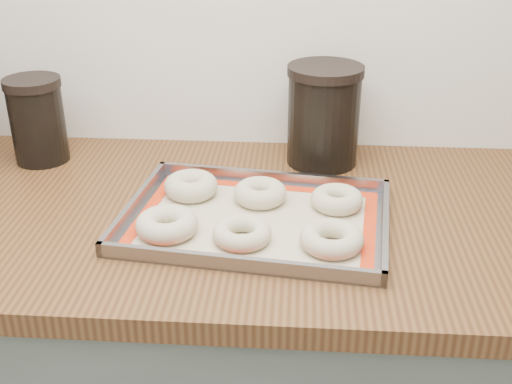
# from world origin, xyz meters

# --- Properties ---
(countertop) EXTENTS (3.06, 0.68, 0.04)m
(countertop) POSITION_xyz_m (0.00, 1.68, 0.88)
(countertop) COLOR brown
(countertop) RESTS_ON cabinet
(baking_tray) EXTENTS (0.50, 0.38, 0.03)m
(baking_tray) POSITION_xyz_m (0.21, 1.62, 0.91)
(baking_tray) COLOR gray
(baking_tray) RESTS_ON countertop
(baking_mat) EXTENTS (0.45, 0.34, 0.00)m
(baking_mat) POSITION_xyz_m (0.21, 1.62, 0.90)
(baking_mat) COLOR #C6B793
(baking_mat) RESTS_ON baking_tray
(bagel_front_left) EXTENTS (0.11, 0.11, 0.04)m
(bagel_front_left) POSITION_xyz_m (0.07, 1.57, 0.92)
(bagel_front_left) COLOR beige
(bagel_front_left) RESTS_ON baking_mat
(bagel_front_mid) EXTENTS (0.12, 0.12, 0.03)m
(bagel_front_mid) POSITION_xyz_m (0.20, 1.55, 0.92)
(bagel_front_mid) COLOR beige
(bagel_front_mid) RESTS_ON baking_mat
(bagel_front_right) EXTENTS (0.11, 0.11, 0.03)m
(bagel_front_right) POSITION_xyz_m (0.34, 1.54, 0.92)
(bagel_front_right) COLOR beige
(bagel_front_right) RESTS_ON baking_mat
(bagel_back_left) EXTENTS (0.12, 0.12, 0.04)m
(bagel_back_left) POSITION_xyz_m (0.08, 1.71, 0.92)
(bagel_back_left) COLOR beige
(bagel_back_left) RESTS_ON baking_mat
(bagel_back_mid) EXTENTS (0.13, 0.13, 0.04)m
(bagel_back_mid) POSITION_xyz_m (0.22, 1.70, 0.92)
(bagel_back_mid) COLOR beige
(bagel_back_mid) RESTS_ON baking_mat
(bagel_back_right) EXTENTS (0.10, 0.10, 0.03)m
(bagel_back_right) POSITION_xyz_m (0.36, 1.68, 0.92)
(bagel_back_right) COLOR beige
(bagel_back_right) RESTS_ON baking_mat
(canister_mid) EXTENTS (0.12, 0.12, 0.18)m
(canister_mid) POSITION_xyz_m (-0.26, 1.87, 0.99)
(canister_mid) COLOR black
(canister_mid) RESTS_ON countertop
(canister_right) EXTENTS (0.16, 0.16, 0.21)m
(canister_right) POSITION_xyz_m (0.34, 1.90, 1.01)
(canister_right) COLOR black
(canister_right) RESTS_ON countertop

